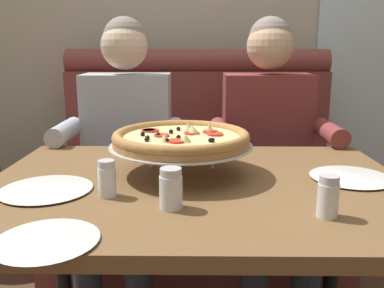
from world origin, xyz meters
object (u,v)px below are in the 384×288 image
dining_table (196,210)px  shaker_pepper_flakes (326,199)px  diner_left (124,145)px  diner_right (269,145)px  patio_chair (351,126)px  plate_near_right (45,187)px  pizza (180,139)px  shaker_parmesan (106,181)px  shaker_oregano (170,191)px  plate_far_side (45,238)px  booth_bench (196,191)px  plate_near_left (350,175)px

dining_table → shaker_pepper_flakes: shaker_pepper_flakes is taller
diner_left → diner_right: same height
patio_chair → plate_near_right: bearing=-126.9°
diner_right → patio_chair: size_ratio=1.48×
pizza → shaker_parmesan: bearing=-132.2°
diner_right → shaker_oregano: (-0.39, -0.86, 0.09)m
dining_table → diner_right: (0.33, 0.65, 0.05)m
dining_table → shaker_parmesan: 0.30m
pizza → patio_chair: size_ratio=0.52×
diner_right → plate_far_side: size_ratio=5.91×
booth_bench → patio_chair: 1.74m
dining_table → diner_right: bearing=63.4°
booth_bench → plate_near_left: bearing=-62.1°
pizza → shaker_oregano: (-0.01, -0.29, -0.07)m
diner_right → patio_chair: bearing=58.1°
shaker_oregano → shaker_pepper_flakes: (0.37, -0.05, -0.00)m
booth_bench → shaker_parmesan: size_ratio=14.66×
shaker_oregano → diner_right: bearing=65.6°
booth_bench → plate_near_right: size_ratio=5.70×
diner_right → plate_near_right: 1.05m
shaker_parmesan → pizza: bearing=47.8°
shaker_oregano → shaker_pepper_flakes: shaker_oregano is taller
plate_near_right → plate_far_side: size_ratio=1.18×
plate_far_side → plate_near_right: bearing=109.7°
diner_right → shaker_parmesan: 0.96m
plate_near_right → plate_far_side: bearing=-70.3°
shaker_oregano → plate_near_left: size_ratio=0.42×
shaker_oregano → patio_chair: size_ratio=0.12×
shaker_parmesan → dining_table: bearing=27.6°
shaker_oregano → shaker_pepper_flakes: size_ratio=1.02×
plate_near_left → patio_chair: (0.78, 2.09, -0.24)m
diner_left → plate_near_left: diner_left is taller
patio_chair → pizza: bearing=-122.3°
booth_bench → pizza: size_ratio=3.26×
plate_near_left → plate_far_side: size_ratio=1.13×
dining_table → plate_near_right: size_ratio=4.91×
shaker_parmesan → shaker_pepper_flakes: bearing=-13.5°
shaker_oregano → shaker_pepper_flakes: bearing=-7.5°
shaker_parmesan → diner_left: bearing=96.5°
shaker_parmesan → plate_far_side: bearing=-104.2°
diner_left → plate_far_side: bearing=-88.9°
diner_right → shaker_oregano: diner_right is taller
plate_near_left → plate_near_right: size_ratio=0.96×
plate_near_right → patio_chair: size_ratio=0.30×
plate_near_left → plate_near_right: same height
diner_left → shaker_oregano: 0.90m
shaker_pepper_flakes → patio_chair: bearing=68.5°
pizza → plate_far_side: pizza is taller
plate_far_side → pizza: bearing=61.8°
shaker_parmesan → diner_right: bearing=54.0°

